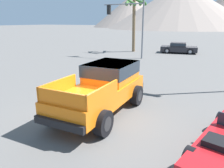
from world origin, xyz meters
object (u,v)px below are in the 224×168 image
at_px(orange_pickup_truck, 104,85).
at_px(parked_car_dark, 179,48).
at_px(palm_tree_tall, 135,9).
at_px(traffic_light_crosswalk, 127,18).

relative_size(orange_pickup_truck, parked_car_dark, 1.22).
relative_size(parked_car_dark, palm_tree_tall, 0.66).
height_order(parked_car_dark, traffic_light_crosswalk, traffic_light_crosswalk).
height_order(traffic_light_crosswalk, palm_tree_tall, palm_tree_tall).
xyz_separation_m(orange_pickup_truck, parked_car_dark, (-0.92, 18.73, -0.48)).
height_order(orange_pickup_truck, parked_car_dark, orange_pickup_truck).
bearing_deg(parked_car_dark, palm_tree_tall, -85.05).
height_order(orange_pickup_truck, palm_tree_tall, palm_tree_tall).
relative_size(orange_pickup_truck, palm_tree_tall, 0.81).
bearing_deg(traffic_light_crosswalk, palm_tree_tall, -76.64).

